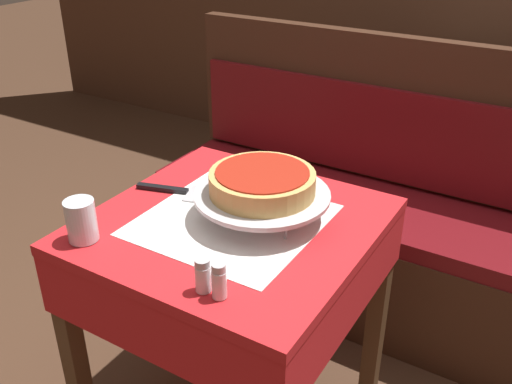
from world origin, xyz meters
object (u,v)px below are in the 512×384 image
pizza_pan_stand (262,196)px  dining_table_rear (480,100)px  pizza_server (186,192)px  deep_dish_pizza (262,182)px  water_glass_near (81,220)px  dining_table_front (233,258)px  salt_shaker (203,275)px  booth_bench (374,234)px  pepper_shaker (219,281)px  condiment_caddy (511,74)px

pizza_pan_stand → dining_table_rear: bearing=81.9°
pizza_pan_stand → pizza_server: 0.26m
deep_dish_pizza → water_glass_near: (-0.31, -0.31, -0.05)m
dining_table_front → dining_table_rear: 1.65m
dining_table_front → salt_shaker: salt_shaker is taller
booth_bench → pizza_server: booth_bench is taller
salt_shaker → pepper_shaker: 0.04m
booth_bench → pizza_pan_stand: (-0.07, -0.74, 0.49)m
deep_dish_pizza → pizza_server: 0.27m
booth_bench → salt_shaker: booth_bench is taller
deep_dish_pizza → salt_shaker: (0.05, -0.33, -0.06)m
pizza_server → water_glass_near: size_ratio=2.56×
deep_dish_pizza → pepper_shaker: (0.09, -0.33, -0.06)m
pizza_pan_stand → pizza_server: size_ratio=1.30×
pizza_pan_stand → pizza_server: bearing=179.7°
water_glass_near → dining_table_front: bearing=45.8°
dining_table_front → pepper_shaker: bearing=-61.3°
dining_table_front → pizza_server: (-0.19, 0.05, 0.12)m
dining_table_front → booth_bench: (0.12, 0.79, -0.30)m
pizza_pan_stand → salt_shaker: size_ratio=4.45×
condiment_caddy → deep_dish_pizza: bearing=-102.4°
pizza_pan_stand → deep_dish_pizza: (0.00, 0.00, 0.04)m
pizza_pan_stand → deep_dish_pizza: deep_dish_pizza is taller
deep_dish_pizza → water_glass_near: bearing=-134.9°
booth_bench → condiment_caddy: (0.27, 0.79, 0.47)m
salt_shaker → dining_table_front: bearing=111.7°
pizza_server → pepper_shaker: pepper_shaker is taller
pizza_server → condiment_caddy: 1.64m
dining_table_front → condiment_caddy: size_ratio=4.25×
dining_table_rear → condiment_caddy: bearing=-21.1°
booth_bench → condiment_caddy: bearing=71.3°
pizza_pan_stand → salt_shaker: bearing=-81.1°
pizza_pan_stand → deep_dish_pizza: 0.04m
condiment_caddy → dining_table_front: bearing=-104.0°
pizza_pan_stand → pizza_server: pizza_pan_stand is taller
dining_table_rear → booth_bench: size_ratio=0.43×
salt_shaker → deep_dish_pizza: bearing=98.9°
dining_table_rear → water_glass_near: (-0.54, -1.89, 0.15)m
water_glass_near → pepper_shaker: water_glass_near is taller
water_glass_near → salt_shaker: (0.36, -0.01, -0.01)m
salt_shaker → condiment_caddy: condiment_caddy is taller
dining_table_rear → pizza_pan_stand: bearing=-98.1°
water_glass_near → pizza_server: bearing=78.3°
booth_bench → pizza_server: 0.91m
pepper_shaker → booth_bench: bearing=91.4°
salt_shaker → pizza_pan_stand: bearing=98.9°
dining_table_front → water_glass_near: (-0.26, -0.26, 0.17)m
dining_table_rear → water_glass_near: bearing=-105.9°
deep_dish_pizza → condiment_caddy: (0.34, 1.53, -0.05)m
booth_bench → water_glass_near: bearing=-109.8°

